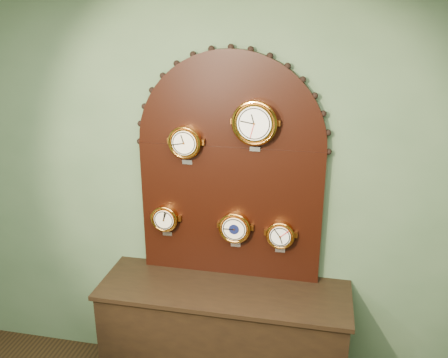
% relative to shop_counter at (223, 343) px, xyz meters
% --- Properties ---
extents(wall_back, '(4.00, 0.00, 4.00)m').
position_rel_shop_counter_xyz_m(wall_back, '(0.00, 0.27, 1.00)').
color(wall_back, '#455F41').
rests_on(wall_back, ground).
extents(shop_counter, '(1.60, 0.50, 0.80)m').
position_rel_shop_counter_xyz_m(shop_counter, '(0.00, 0.00, 0.00)').
color(shop_counter, black).
rests_on(shop_counter, ground_plane).
extents(display_board, '(1.26, 0.06, 1.53)m').
position_rel_shop_counter_xyz_m(display_board, '(0.00, 0.22, 1.23)').
color(display_board, black).
rests_on(display_board, shop_counter).
extents(roman_clock, '(0.21, 0.08, 0.26)m').
position_rel_shop_counter_xyz_m(roman_clock, '(-0.28, 0.15, 1.36)').
color(roman_clock, orange).
rests_on(roman_clock, display_board).
extents(arabic_clock, '(0.28, 0.08, 0.33)m').
position_rel_shop_counter_xyz_m(arabic_clock, '(0.16, 0.15, 1.50)').
color(arabic_clock, orange).
rests_on(arabic_clock, display_board).
extents(hygrometer, '(0.18, 0.08, 0.24)m').
position_rel_shop_counter_xyz_m(hygrometer, '(-0.43, 0.15, 0.82)').
color(hygrometer, orange).
rests_on(hygrometer, display_board).
extents(barometer, '(0.21, 0.08, 0.26)m').
position_rel_shop_counter_xyz_m(barometer, '(0.04, 0.15, 0.80)').
color(barometer, orange).
rests_on(barometer, display_board).
extents(tide_clock, '(0.18, 0.08, 0.24)m').
position_rel_shop_counter_xyz_m(tide_clock, '(0.34, 0.15, 0.78)').
color(tide_clock, orange).
rests_on(tide_clock, display_board).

